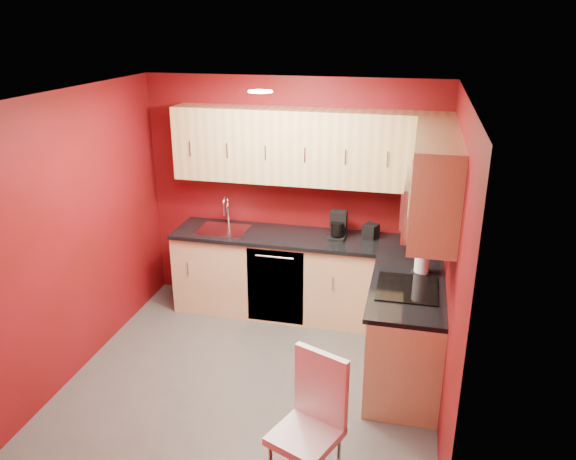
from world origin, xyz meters
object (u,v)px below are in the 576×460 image
at_px(microwave, 429,205).
at_px(sink, 223,226).
at_px(coffee_maker, 337,225).
at_px(napkin_holder, 371,231).
at_px(paper_towel, 422,257).
at_px(dining_chair, 305,429).

height_order(microwave, sink, microwave).
bearing_deg(coffee_maker, napkin_holder, 18.69).
relative_size(sink, paper_towel, 1.76).
relative_size(microwave, sink, 1.46).
bearing_deg(coffee_maker, microwave, -47.05).
bearing_deg(microwave, napkin_holder, 115.34).
bearing_deg(dining_chair, microwave, 86.36).
relative_size(paper_towel, dining_chair, 0.30).
bearing_deg(paper_towel, napkin_holder, 124.72).
distance_m(sink, paper_towel, 2.19).
distance_m(sink, coffee_maker, 1.24).
distance_m(napkin_holder, dining_chair, 2.56).
height_order(coffee_maker, paper_towel, paper_towel).
xyz_separation_m(microwave, coffee_maker, (-0.86, 1.01, -0.61)).
xyz_separation_m(coffee_maker, napkin_holder, (0.33, 0.10, -0.07)).
bearing_deg(napkin_holder, paper_towel, -55.28).
bearing_deg(coffee_maker, dining_chair, -83.40).
distance_m(coffee_maker, napkin_holder, 0.35).
xyz_separation_m(sink, dining_chair, (1.40, -2.40, -0.45)).
relative_size(microwave, dining_chair, 0.77).
bearing_deg(sink, napkin_holder, 3.90).
bearing_deg(sink, microwave, -25.60).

